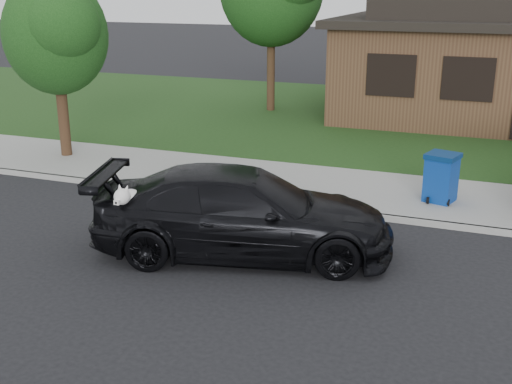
% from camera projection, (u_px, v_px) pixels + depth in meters
% --- Properties ---
extents(ground, '(120.00, 120.00, 0.00)m').
position_uv_depth(ground, '(268.00, 286.00, 9.92)').
color(ground, black).
rests_on(ground, ground).
extents(sidewalk, '(60.00, 3.00, 0.12)m').
position_uv_depth(sidewalk, '(342.00, 189.00, 14.35)').
color(sidewalk, gray).
rests_on(sidewalk, ground).
extents(curb, '(60.00, 0.12, 0.12)m').
position_uv_depth(curb, '(325.00, 210.00, 13.01)').
color(curb, gray).
rests_on(curb, ground).
extents(lawn, '(60.00, 13.00, 0.13)m').
position_uv_depth(lawn, '(397.00, 121.00, 21.47)').
color(lawn, '#193814').
rests_on(lawn, ground).
extents(sedan, '(5.44, 3.28, 1.48)m').
position_uv_depth(sedan, '(243.00, 213.00, 10.90)').
color(sedan, black).
rests_on(sedan, ground).
extents(recycling_bin, '(0.76, 0.76, 1.02)m').
position_uv_depth(recycling_bin, '(441.00, 177.00, 13.25)').
color(recycling_bin, navy).
rests_on(recycling_bin, sidewalk).
extents(tree_2, '(2.73, 2.60, 4.59)m').
position_uv_depth(tree_2, '(57.00, 33.00, 15.91)').
color(tree_2, '#332114').
rests_on(tree_2, ground).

